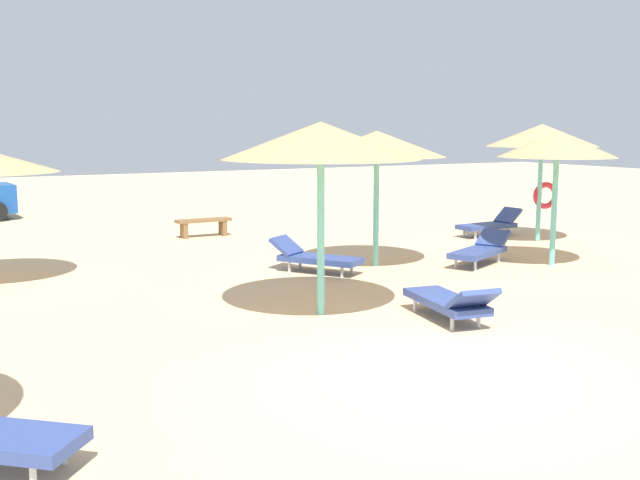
{
  "coord_description": "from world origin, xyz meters",
  "views": [
    {
      "loc": [
        -5.5,
        -6.96,
        2.94
      ],
      "look_at": [
        0.0,
        3.0,
        1.2
      ],
      "focal_mm": 41.58,
      "sensor_mm": 36.0,
      "label": 1
    }
  ],
  "objects_px": {
    "lounger_0": "(450,301)",
    "lounger_7": "(490,224)",
    "parasol_0": "(321,141)",
    "parasol_1": "(377,144)",
    "parasol_7": "(542,137)",
    "lounger_1": "(314,257)",
    "bench_1": "(204,224)",
    "lounger_6": "(480,250)",
    "parasol_6": "(557,145)"
  },
  "relations": [
    {
      "from": "parasol_7",
      "to": "bench_1",
      "type": "bearing_deg",
      "value": 146.13
    },
    {
      "from": "parasol_7",
      "to": "lounger_1",
      "type": "height_order",
      "value": "parasol_7"
    },
    {
      "from": "parasol_0",
      "to": "parasol_6",
      "type": "height_order",
      "value": "parasol_0"
    },
    {
      "from": "bench_1",
      "to": "lounger_1",
      "type": "bearing_deg",
      "value": -87.41
    },
    {
      "from": "parasol_7",
      "to": "lounger_6",
      "type": "relative_size",
      "value": 1.51
    },
    {
      "from": "lounger_6",
      "to": "lounger_7",
      "type": "distance_m",
      "value": 4.36
    },
    {
      "from": "lounger_1",
      "to": "bench_1",
      "type": "relative_size",
      "value": 1.29
    },
    {
      "from": "parasol_0",
      "to": "lounger_6",
      "type": "distance_m",
      "value": 6.05
    },
    {
      "from": "parasol_1",
      "to": "lounger_6",
      "type": "height_order",
      "value": "parasol_1"
    },
    {
      "from": "lounger_0",
      "to": "lounger_1",
      "type": "height_order",
      "value": "lounger_1"
    },
    {
      "from": "parasol_1",
      "to": "bench_1",
      "type": "xyz_separation_m",
      "value": [
        -1.75,
        5.8,
        -2.24
      ]
    },
    {
      "from": "parasol_0",
      "to": "parasol_1",
      "type": "distance_m",
      "value": 4.31
    },
    {
      "from": "lounger_7",
      "to": "lounger_1",
      "type": "bearing_deg",
      "value": -161.81
    },
    {
      "from": "parasol_0",
      "to": "lounger_6",
      "type": "relative_size",
      "value": 1.54
    },
    {
      "from": "parasol_0",
      "to": "lounger_7",
      "type": "relative_size",
      "value": 1.61
    },
    {
      "from": "lounger_0",
      "to": "lounger_7",
      "type": "distance_m",
      "value": 9.36
    },
    {
      "from": "parasol_7",
      "to": "lounger_0",
      "type": "xyz_separation_m",
      "value": [
        -7.1,
        -5.26,
        -2.38
      ]
    },
    {
      "from": "lounger_7",
      "to": "bench_1",
      "type": "height_order",
      "value": "lounger_7"
    },
    {
      "from": "lounger_6",
      "to": "parasol_0",
      "type": "bearing_deg",
      "value": -157.46
    },
    {
      "from": "lounger_6",
      "to": "parasol_1",
      "type": "bearing_deg",
      "value": 156.19
    },
    {
      "from": "parasol_6",
      "to": "parasol_7",
      "type": "distance_m",
      "value": 3.48
    },
    {
      "from": "lounger_1",
      "to": "bench_1",
      "type": "height_order",
      "value": "lounger_1"
    },
    {
      "from": "parasol_0",
      "to": "parasol_1",
      "type": "height_order",
      "value": "parasol_0"
    },
    {
      "from": "lounger_7",
      "to": "bench_1",
      "type": "relative_size",
      "value": 1.27
    },
    {
      "from": "parasol_1",
      "to": "parasol_6",
      "type": "bearing_deg",
      "value": -27.99
    },
    {
      "from": "lounger_1",
      "to": "bench_1",
      "type": "distance_m",
      "value": 5.8
    },
    {
      "from": "parasol_6",
      "to": "lounger_1",
      "type": "height_order",
      "value": "parasol_6"
    },
    {
      "from": "lounger_0",
      "to": "parasol_0",
      "type": "bearing_deg",
      "value": 138.89
    },
    {
      "from": "parasol_1",
      "to": "lounger_0",
      "type": "height_order",
      "value": "parasol_1"
    },
    {
      "from": "parasol_0",
      "to": "lounger_1",
      "type": "xyz_separation_m",
      "value": [
        1.55,
        3.06,
        -2.41
      ]
    },
    {
      "from": "bench_1",
      "to": "parasol_0",
      "type": "bearing_deg",
      "value": -98.25
    },
    {
      "from": "bench_1",
      "to": "parasol_7",
      "type": "bearing_deg",
      "value": -33.87
    },
    {
      "from": "lounger_0",
      "to": "lounger_7",
      "type": "height_order",
      "value": "lounger_7"
    },
    {
      "from": "lounger_7",
      "to": "parasol_1",
      "type": "bearing_deg",
      "value": -156.97
    },
    {
      "from": "bench_1",
      "to": "lounger_6",
      "type": "bearing_deg",
      "value": -60.26
    },
    {
      "from": "parasol_6",
      "to": "lounger_6",
      "type": "bearing_deg",
      "value": 145.66
    },
    {
      "from": "parasol_0",
      "to": "parasol_6",
      "type": "xyz_separation_m",
      "value": [
        6.38,
        1.28,
        -0.16
      ]
    },
    {
      "from": "lounger_0",
      "to": "bench_1",
      "type": "relative_size",
      "value": 1.32
    },
    {
      "from": "parasol_1",
      "to": "lounger_7",
      "type": "xyz_separation_m",
      "value": [
        5.15,
        2.19,
        -2.26
      ]
    },
    {
      "from": "parasol_1",
      "to": "lounger_7",
      "type": "relative_size",
      "value": 1.51
    },
    {
      "from": "parasol_6",
      "to": "lounger_1",
      "type": "distance_m",
      "value": 5.62
    },
    {
      "from": "parasol_0",
      "to": "bench_1",
      "type": "xyz_separation_m",
      "value": [
        1.28,
        8.86,
        -2.38
      ]
    },
    {
      "from": "parasol_6",
      "to": "lounger_1",
      "type": "xyz_separation_m",
      "value": [
        -4.83,
        1.79,
        -2.25
      ]
    },
    {
      "from": "parasol_0",
      "to": "lounger_6",
      "type": "bearing_deg",
      "value": 22.54
    },
    {
      "from": "parasol_1",
      "to": "lounger_6",
      "type": "distance_m",
      "value": 3.23
    },
    {
      "from": "parasol_6",
      "to": "bench_1",
      "type": "height_order",
      "value": "parasol_6"
    },
    {
      "from": "lounger_0",
      "to": "lounger_7",
      "type": "bearing_deg",
      "value": 44.62
    },
    {
      "from": "parasol_6",
      "to": "lounger_6",
      "type": "relative_size",
      "value": 1.42
    },
    {
      "from": "parasol_1",
      "to": "lounger_6",
      "type": "xyz_separation_m",
      "value": [
        2.1,
        -0.93,
        -2.27
      ]
    },
    {
      "from": "lounger_1",
      "to": "bench_1",
      "type": "bearing_deg",
      "value": 92.59
    }
  ]
}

